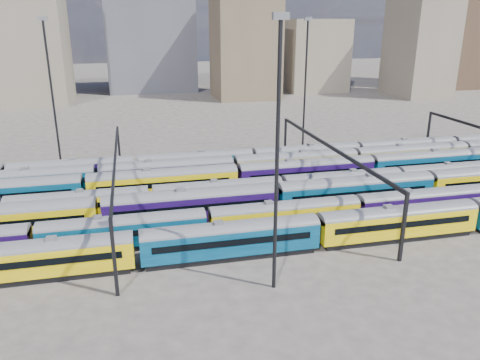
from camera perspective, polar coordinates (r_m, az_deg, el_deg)
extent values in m
plane|color=#453F3A|center=(67.68, 2.72, -2.80)|extent=(500.00, 500.00, 0.00)
cube|color=black|center=(52.79, -23.57, -10.64)|extent=(18.70, 2.43, 0.69)
cube|color=#C0A007|center=(51.99, -23.82, -8.93)|extent=(19.68, 2.85, 2.85)
cylinder|color=#4C4C51|center=(51.38, -24.03, -7.51)|extent=(19.68, 2.85, 2.85)
cube|color=black|center=(50.58, -24.14, -9.33)|extent=(17.32, 0.06, 0.74)
cube|color=black|center=(53.12, -23.61, -7.89)|extent=(17.32, 0.06, 0.74)
cube|color=slate|center=(51.07, -24.14, -6.74)|extent=(0.98, 0.89, 0.34)
cube|color=black|center=(52.57, -1.09, -9.04)|extent=(18.70, 2.43, 0.69)
cube|color=#053350|center=(51.77, -1.10, -7.31)|extent=(19.68, 2.85, 2.85)
cylinder|color=#4C4C51|center=(51.16, -1.11, -5.87)|extent=(19.68, 2.85, 2.85)
cube|color=black|center=(50.35, -0.76, -7.67)|extent=(17.32, 0.06, 0.74)
cube|color=black|center=(52.90, -1.43, -6.30)|extent=(17.32, 0.06, 0.74)
cube|color=slate|center=(50.84, -1.12, -5.09)|extent=(0.98, 0.89, 0.34)
cube|color=black|center=(59.70, 18.45, -6.52)|extent=(18.70, 2.43, 0.69)
cube|color=#C0A007|center=(58.99, 18.62, -4.96)|extent=(19.68, 2.85, 2.85)
cylinder|color=#4C4C51|center=(58.45, 18.77, -3.68)|extent=(19.68, 2.85, 2.85)
cube|color=black|center=(57.75, 19.39, -5.20)|extent=(17.32, 0.06, 0.74)
cube|color=black|center=(59.98, 17.95, -4.13)|extent=(17.32, 0.06, 0.74)
cube|color=slate|center=(58.18, 18.85, -2.99)|extent=(0.98, 0.89, 0.34)
cube|color=black|center=(56.18, -13.82, -7.72)|extent=(17.82, 2.31, 0.66)
cube|color=#053350|center=(55.47, -13.96, -6.16)|extent=(18.76, 2.72, 2.72)
cylinder|color=#4C4C51|center=(54.92, -14.07, -4.87)|extent=(18.76, 2.72, 2.72)
cube|color=black|center=(54.07, -13.99, -6.45)|extent=(16.51, 0.06, 0.70)
cube|color=black|center=(56.59, -13.98, -5.28)|extent=(16.51, 0.06, 0.70)
cube|color=slate|center=(54.64, -14.13, -4.17)|extent=(0.94, 0.84, 0.33)
cube|color=black|center=(58.80, 5.45, -5.99)|extent=(17.82, 2.31, 0.66)
cube|color=#C0A007|center=(58.12, 5.50, -4.48)|extent=(18.76, 2.72, 2.72)
cylinder|color=#4C4C51|center=(57.59, 5.54, -3.23)|extent=(18.76, 2.72, 2.72)
cube|color=black|center=(56.79, 5.95, -4.71)|extent=(16.51, 0.06, 0.70)
cube|color=black|center=(59.19, 5.09, -3.67)|extent=(16.51, 0.06, 0.70)
cube|color=slate|center=(57.33, 5.56, -2.56)|extent=(0.94, 0.84, 0.33)
cube|color=black|center=(67.14, 21.37, -4.03)|extent=(17.82, 2.31, 0.66)
cube|color=#170737|center=(66.54, 21.54, -2.69)|extent=(18.76, 2.72, 2.72)
cylinder|color=#4C4C51|center=(66.09, 21.68, -1.59)|extent=(18.76, 2.72, 2.72)
cube|color=black|center=(65.39, 22.24, -2.84)|extent=(16.51, 0.06, 0.70)
cube|color=black|center=(67.49, 20.93, -2.02)|extent=(16.51, 0.06, 0.70)
cube|color=slate|center=(65.86, 21.76, -1.00)|extent=(0.94, 0.84, 0.33)
cube|color=black|center=(62.77, -26.98, -6.37)|extent=(21.02, 2.73, 0.77)
cube|color=#C0A007|center=(62.02, -27.25, -4.70)|extent=(22.12, 3.21, 3.21)
cube|color=black|center=(63.35, -26.98, -3.81)|extent=(19.47, 0.06, 0.83)
cube|color=black|center=(61.02, -5.83, -4.99)|extent=(21.02, 2.73, 0.77)
cube|color=#170737|center=(60.25, -5.89, -3.25)|extent=(22.12, 3.21, 3.21)
cylinder|color=#4C4C51|center=(59.66, -5.94, -1.82)|extent=(22.12, 3.21, 3.21)
cube|color=black|center=(58.61, -5.70, -3.49)|extent=(19.47, 0.06, 0.83)
cube|color=black|center=(61.61, -6.10, -2.37)|extent=(19.47, 0.06, 0.83)
cube|color=slate|center=(59.37, -5.97, -1.05)|extent=(1.11, 1.00, 0.39)
cube|color=black|center=(67.37, 13.72, -3.10)|extent=(21.02, 2.73, 0.77)
cube|color=#053350|center=(66.67, 13.85, -1.51)|extent=(22.12, 3.21, 3.21)
cylinder|color=#4C4C51|center=(66.14, 13.96, -0.21)|extent=(22.12, 3.21, 3.21)
cube|color=black|center=(65.19, 14.51, -1.67)|extent=(19.47, 0.06, 0.83)
cube|color=black|center=(67.90, 13.27, -0.75)|extent=(19.47, 0.06, 0.83)
cube|color=slate|center=(65.88, 14.02, 0.50)|extent=(1.11, 1.00, 0.39)
cube|color=black|center=(65.75, -18.89, -4.23)|extent=(17.18, 2.23, 0.63)
cube|color=#C0A007|center=(65.16, -19.04, -2.91)|extent=(18.08, 2.62, 2.62)
cylinder|color=#4C4C51|center=(64.71, -19.17, -1.83)|extent=(18.08, 2.62, 2.62)
cube|color=black|center=(63.81, -19.18, -3.08)|extent=(15.91, 0.06, 0.68)
cube|color=black|center=(66.29, -18.97, -2.24)|extent=(15.91, 0.06, 0.68)
cube|color=slate|center=(64.48, -19.23, -1.25)|extent=(0.90, 0.81, 0.32)
cube|color=black|center=(66.21, -2.63, -3.01)|extent=(17.18, 2.23, 0.63)
cube|color=#053350|center=(65.62, -2.65, -1.69)|extent=(18.08, 2.62, 2.62)
cylinder|color=#4C4C51|center=(65.17, -2.67, -0.61)|extent=(18.08, 2.62, 2.62)
cube|color=black|center=(64.28, -2.44, -1.84)|extent=(15.91, 0.06, 0.68)
cube|color=black|center=(66.74, -2.87, -1.05)|extent=(15.91, 0.06, 0.68)
cube|color=slate|center=(64.95, -2.68, -0.03)|extent=(0.90, 0.81, 0.32)
cube|color=black|center=(71.71, 12.21, -1.69)|extent=(17.18, 2.23, 0.63)
cube|color=#053350|center=(71.17, 12.30, -0.46)|extent=(18.08, 2.62, 2.62)
cylinder|color=#4C4C51|center=(70.76, 12.37, 0.54)|extent=(18.08, 2.62, 2.62)
cube|color=black|center=(69.94, 12.78, -0.57)|extent=(15.91, 0.06, 0.68)
cube|color=black|center=(72.20, 11.88, 0.11)|extent=(15.91, 0.06, 0.68)
cube|color=slate|center=(70.55, 12.41, 1.08)|extent=(0.90, 0.81, 0.32)
cube|color=black|center=(81.24, 24.25, -0.53)|extent=(17.18, 2.23, 0.63)
cube|color=#170737|center=(80.76, 24.40, 0.56)|extent=(18.08, 2.62, 2.62)
cylinder|color=#4C4C51|center=(80.40, 24.52, 1.45)|extent=(18.08, 2.62, 2.62)
cube|color=black|center=(79.68, 24.99, 0.48)|extent=(15.91, 0.06, 0.68)
cube|color=black|center=(81.67, 23.88, 1.06)|extent=(15.91, 0.06, 0.68)
cube|color=slate|center=(80.21, 24.59, 1.92)|extent=(0.90, 0.81, 0.32)
cube|color=black|center=(72.30, -26.96, -3.17)|extent=(20.46, 2.65, 0.75)
cube|color=#053350|center=(71.67, -27.19, -1.73)|extent=(21.54, 3.12, 3.12)
cube|color=black|center=(73.00, -26.96, -1.03)|extent=(18.95, 0.06, 0.81)
cube|color=black|center=(70.03, -9.18, -1.95)|extent=(20.46, 2.65, 0.75)
cube|color=#C0A007|center=(69.38, -9.27, -0.45)|extent=(21.54, 3.12, 3.12)
cylinder|color=#4C4C51|center=(68.88, -9.33, 0.78)|extent=(21.54, 3.12, 3.12)
cube|color=black|center=(67.76, -9.18, -0.58)|extent=(18.95, 0.06, 0.81)
cube|color=black|center=(70.75, -9.38, 0.25)|extent=(18.95, 0.06, 0.81)
cube|color=slate|center=(68.64, -9.37, 1.44)|extent=(1.08, 0.97, 0.38)
cube|color=black|center=(74.58, 8.01, -0.58)|extent=(20.46, 2.65, 0.75)
cube|color=#170737|center=(73.96, 8.08, 0.83)|extent=(21.54, 3.12, 3.12)
cylinder|color=#4C4C51|center=(73.50, 8.13, 1.99)|extent=(21.54, 3.12, 3.12)
cube|color=black|center=(72.45, 8.53, 0.74)|extent=(18.95, 0.06, 0.81)
cube|color=black|center=(75.25, 7.66, 1.47)|extent=(18.95, 0.06, 0.81)
cube|color=slate|center=(73.27, 8.16, 2.61)|extent=(1.08, 0.97, 0.38)
cube|color=black|center=(84.85, 22.12, 0.58)|extent=(20.46, 2.65, 0.75)
cube|color=#053350|center=(84.31, 22.28, 1.83)|extent=(21.54, 3.12, 3.12)
cylinder|color=#4C4C51|center=(83.90, 22.41, 2.85)|extent=(21.54, 3.12, 3.12)
cube|color=black|center=(82.98, 22.93, 1.76)|extent=(18.95, 0.06, 0.81)
cube|color=black|center=(85.44, 21.72, 2.38)|extent=(18.95, 0.06, 0.81)
cube|color=slate|center=(83.70, 22.48, 3.40)|extent=(1.08, 0.97, 0.38)
cube|color=black|center=(76.46, -24.86, -1.73)|extent=(19.66, 2.55, 0.72)
cube|color=#053350|center=(75.88, -25.05, -0.41)|extent=(20.69, 3.00, 3.00)
cylinder|color=#4C4C51|center=(75.45, -25.21, 0.66)|extent=(20.69, 3.00, 3.00)
cube|color=black|center=(74.36, -25.31, -0.53)|extent=(18.21, 0.06, 0.78)
cube|color=black|center=(77.19, -24.88, 0.20)|extent=(18.21, 0.06, 0.78)
cube|color=slate|center=(75.23, -25.29, 1.24)|extent=(1.03, 0.93, 0.36)
cube|color=black|center=(74.79, -8.76, -0.58)|extent=(19.66, 2.55, 0.72)
cube|color=#170737|center=(74.20, -8.83, 0.78)|extent=(20.69, 3.00, 3.00)
cylinder|color=#4C4C51|center=(73.75, -8.89, 1.89)|extent=(20.69, 3.00, 3.00)
cube|color=black|center=(72.64, -8.75, 0.69)|extent=(18.21, 0.06, 0.78)
cube|color=black|center=(75.54, -8.94, 1.39)|extent=(18.21, 0.06, 0.78)
cube|color=slate|center=(73.53, -8.92, 2.48)|extent=(1.03, 0.93, 0.36)
cube|color=black|center=(79.04, 6.79, 0.58)|extent=(19.66, 2.55, 0.72)
cube|color=#C0A007|center=(78.48, 6.84, 1.87)|extent=(20.69, 3.00, 3.00)
cylinder|color=#4C4C51|center=(78.06, 6.88, 2.93)|extent=(20.69, 3.00, 3.00)
cube|color=black|center=(77.01, 7.23, 1.81)|extent=(18.21, 0.06, 0.78)
cube|color=black|center=(79.75, 6.48, 2.43)|extent=(18.21, 0.06, 0.78)
cube|color=slate|center=(77.85, 6.91, 3.49)|extent=(1.03, 0.93, 0.36)
cube|color=black|center=(88.36, 19.91, 1.53)|extent=(19.66, 2.55, 0.72)
cube|color=#C0A007|center=(87.86, 20.04, 2.69)|extent=(20.69, 3.00, 3.00)
cylinder|color=#4C4C51|center=(87.49, 20.15, 3.63)|extent=(20.69, 3.00, 3.00)
cube|color=black|center=(86.55, 20.60, 2.64)|extent=(18.21, 0.06, 0.78)
cube|color=black|center=(88.99, 19.55, 3.18)|extent=(18.21, 0.06, 0.78)
cube|color=slate|center=(87.30, 20.21, 4.14)|extent=(1.03, 0.93, 0.36)
cube|color=black|center=(80.01, -19.58, -0.20)|extent=(18.29, 2.37, 0.67)
cube|color=#170737|center=(79.49, -19.72, 0.98)|extent=(19.25, 2.79, 2.79)
cylinder|color=#4C4C51|center=(79.10, -19.83, 1.94)|extent=(19.25, 2.79, 2.79)
cube|color=black|center=(78.05, -19.84, 0.90)|extent=(16.94, 0.06, 0.72)
cube|color=black|center=(80.74, -19.64, 1.50)|extent=(16.94, 0.06, 0.72)
cube|color=slate|center=(78.90, -19.88, 2.46)|extent=(0.96, 0.87, 0.34)
cube|color=black|center=(80.00, -5.37, 0.84)|extent=(18.29, 2.37, 0.67)
cube|color=#053350|center=(79.48, -5.40, 2.03)|extent=(19.25, 2.79, 2.79)
cylinder|color=#4C4C51|center=(79.10, -5.43, 2.99)|extent=(19.25, 2.79, 2.79)
cube|color=black|center=(78.04, -5.27, 1.97)|extent=(16.94, 0.06, 0.72)
cube|color=black|center=(80.74, -5.55, 2.53)|extent=(16.94, 0.06, 0.72)
cube|color=slate|center=(78.90, -5.45, 3.51)|extent=(0.96, 0.87, 0.34)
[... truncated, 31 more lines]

